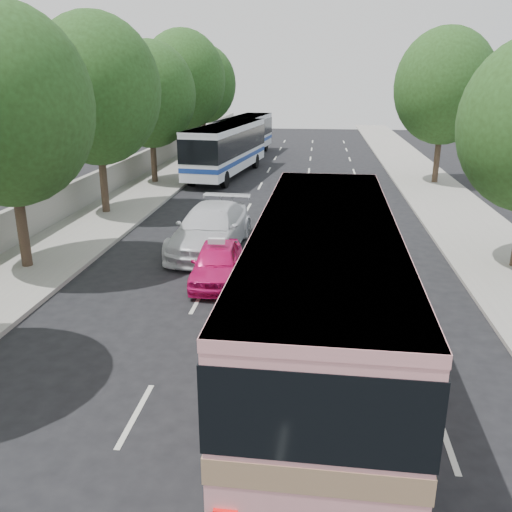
# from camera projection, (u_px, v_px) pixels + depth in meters

# --- Properties ---
(ground) EXTENTS (120.00, 120.00, 0.00)m
(ground) POSITION_uv_depth(u_px,v_px,m) (242.00, 370.00, 12.67)
(ground) COLOR black
(ground) RESTS_ON ground
(sidewalk_left) EXTENTS (4.00, 90.00, 0.15)m
(sidewalk_left) POSITION_uv_depth(u_px,v_px,m) (147.00, 189.00, 32.40)
(sidewalk_left) COLOR #9E998E
(sidewalk_left) RESTS_ON ground
(sidewalk_right) EXTENTS (4.00, 90.00, 0.12)m
(sidewalk_right) POSITION_uv_depth(u_px,v_px,m) (439.00, 196.00, 30.58)
(sidewalk_right) COLOR #9E998E
(sidewalk_right) RESTS_ON ground
(low_wall) EXTENTS (0.30, 90.00, 1.50)m
(low_wall) POSITION_uv_depth(u_px,v_px,m) (117.00, 175.00, 32.33)
(low_wall) COLOR #9E998E
(low_wall) RESTS_ON sidewalk_left
(tree_left_b) EXTENTS (5.70, 5.70, 8.88)m
(tree_left_b) POSITION_uv_depth(u_px,v_px,m) (5.00, 99.00, 17.32)
(tree_left_b) COLOR #38281E
(tree_left_b) RESTS_ON ground
(tree_left_c) EXTENTS (6.00, 6.00, 9.35)m
(tree_left_c) POSITION_uv_depth(u_px,v_px,m) (96.00, 85.00, 24.78)
(tree_left_c) COLOR #38281E
(tree_left_c) RESTS_ON ground
(tree_left_d) EXTENTS (5.52, 5.52, 8.60)m
(tree_left_d) POSITION_uv_depth(u_px,v_px,m) (151.00, 91.00, 32.46)
(tree_left_d) COLOR #38281E
(tree_left_d) RESTS_ON ground
(tree_left_e) EXTENTS (6.30, 6.30, 9.82)m
(tree_left_e) POSITION_uv_depth(u_px,v_px,m) (184.00, 77.00, 39.73)
(tree_left_e) COLOR #38281E
(tree_left_e) RESTS_ON ground
(tree_left_f) EXTENTS (5.88, 5.88, 9.16)m
(tree_left_f) POSITION_uv_depth(u_px,v_px,m) (203.00, 81.00, 47.43)
(tree_left_f) COLOR #38281E
(tree_left_f) RESTS_ON ground
(tree_right_far) EXTENTS (6.00, 6.00, 9.35)m
(tree_right_far) POSITION_uv_depth(u_px,v_px,m) (446.00, 82.00, 32.31)
(tree_right_far) COLOR #38281E
(tree_right_far) RESTS_ON ground
(pink_bus) EXTENTS (3.14, 11.48, 3.65)m
(pink_bus) POSITION_uv_depth(u_px,v_px,m) (324.00, 280.00, 11.89)
(pink_bus) COLOR pink
(pink_bus) RESTS_ON ground
(pink_taxi) EXTENTS (1.79, 3.96, 1.32)m
(pink_taxi) POSITION_uv_depth(u_px,v_px,m) (217.00, 263.00, 17.89)
(pink_taxi) COLOR #DA1266
(pink_taxi) RESTS_ON ground
(white_pickup) EXTENTS (2.82, 6.09, 1.72)m
(white_pickup) POSITION_uv_depth(u_px,v_px,m) (211.00, 228.00, 21.13)
(white_pickup) COLOR silver
(white_pickup) RESTS_ON ground
(tour_coach_front) EXTENTS (3.99, 11.67, 3.42)m
(tour_coach_front) POSITION_uv_depth(u_px,v_px,m) (227.00, 145.00, 36.31)
(tour_coach_front) COLOR white
(tour_coach_front) RESTS_ON ground
(tour_coach_rear) EXTENTS (3.57, 11.07, 3.25)m
(tour_coach_rear) POSITION_uv_depth(u_px,v_px,m) (245.00, 133.00, 45.20)
(tour_coach_rear) COLOR silver
(tour_coach_rear) RESTS_ON ground
(taxi_roof_sign) EXTENTS (0.56, 0.21, 0.18)m
(taxi_roof_sign) POSITION_uv_depth(u_px,v_px,m) (216.00, 241.00, 17.65)
(taxi_roof_sign) COLOR silver
(taxi_roof_sign) RESTS_ON pink_taxi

